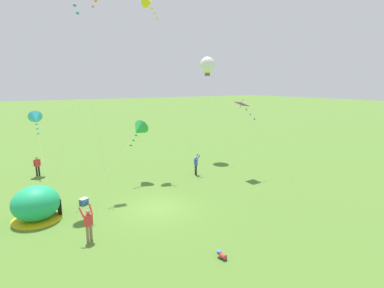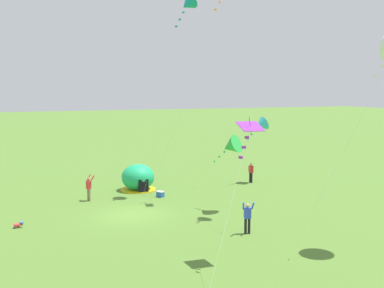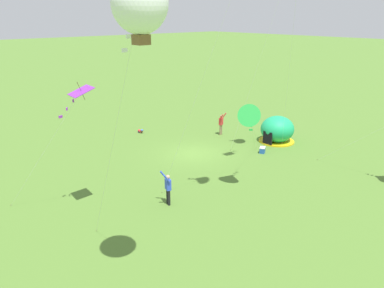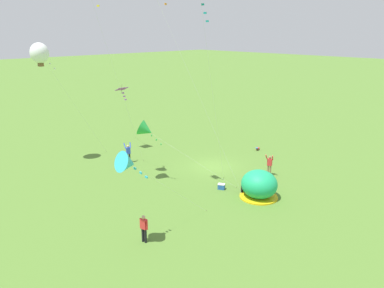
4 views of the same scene
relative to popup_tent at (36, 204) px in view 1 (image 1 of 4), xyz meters
The scene contains 12 objects.
ground_plane 7.28m from the popup_tent, 19.11° to the right, with size 300.00×300.00×0.00m, color #517A2D.
popup_tent is the anchor object (origin of this frame).
cooler_box 3.13m from the popup_tent, 16.82° to the left, with size 0.64×0.58×0.44m.
toddler_crawling 11.51m from the popup_tent, 53.22° to the right, with size 0.30×0.55×0.32m.
person_arms_raised 13.28m from the popup_tent, 10.98° to the left, with size 0.59×0.70×1.89m.
person_with_toddler 9.87m from the popup_tent, 84.35° to the left, with size 0.58×0.32×1.72m.
person_flying_kite 4.72m from the popup_tent, 64.47° to the right, with size 0.70×0.59×1.89m.
kite_purple 17.38m from the popup_tent, ahead, with size 3.53×4.11×6.77m.
kite_cyan 11.29m from the popup_tent, 83.05° to the left, with size 1.22×6.79×5.73m.
kite_green 9.74m from the popup_tent, 25.40° to the left, with size 7.00×5.06×5.09m.
kite_white 21.48m from the popup_tent, 23.50° to the left, with size 1.59×6.23×10.90m.
kite_yellow 19.03m from the popup_tent, 32.28° to the left, with size 2.35×6.26×15.74m.
Camera 1 is at (-7.89, -16.85, 8.03)m, focal length 28.00 mm.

